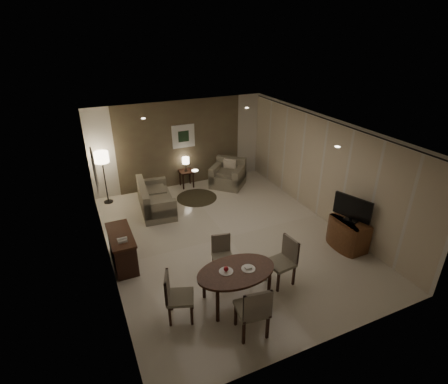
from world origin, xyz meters
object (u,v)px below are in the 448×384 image
dining_table (236,286)px  console_desk (122,249)px  sofa (156,197)px  chair_left (180,297)px  chair_right (281,262)px  floor_lamp (105,178)px  tv_cabinet (348,234)px  side_table (187,179)px  chair_near (252,308)px  chair_far (223,257)px  armchair (228,173)px

dining_table → console_desk: bearing=130.4°
dining_table → sofa: sofa is taller
chair_left → console_desk: bearing=38.3°
chair_right → floor_lamp: size_ratio=0.63×
chair_left → sofa: size_ratio=0.55×
tv_cabinet → dining_table: size_ratio=0.60×
side_table → floor_lamp: floor_lamp is taller
side_table → chair_near: bearing=-98.6°
chair_right → floor_lamp: 5.73m
dining_table → sofa: (-0.45, 4.13, 0.05)m
chair_near → chair_right: size_ratio=1.06×
chair_far → chair_right: bearing=-25.2°
tv_cabinet → floor_lamp: (-4.80, 4.64, 0.43)m
console_desk → tv_cabinet: console_desk is taller
console_desk → chair_far: 2.20m
console_desk → armchair: size_ratio=1.24×
console_desk → chair_near: (1.64, -2.79, 0.14)m
sofa → side_table: sofa is taller
chair_near → sofa: bearing=-77.8°
tv_cabinet → chair_right: bearing=-168.7°
sofa → armchair: bearing=-70.3°
tv_cabinet → chair_right: (-2.14, -0.43, 0.14)m
armchair → floor_lamp: (-3.67, 0.40, 0.35)m
armchair → side_table: (-1.21, 0.50, -0.16)m
chair_far → tv_cabinet: bearing=6.6°
chair_left → chair_right: chair_right is taller
armchair → floor_lamp: 3.71m
chair_left → armchair: chair_left is taller
chair_left → side_table: chair_left is taller
chair_far → chair_left: chair_left is taller
console_desk → armchair: 4.66m
side_table → floor_lamp: (-2.46, -0.10, 0.51)m
tv_cabinet → chair_far: bearing=174.9°
tv_cabinet → side_table: tv_cabinet is taller
console_desk → chair_right: (2.75, -1.93, 0.11)m
chair_left → side_table: (1.89, 5.24, -0.20)m
tv_cabinet → armchair: bearing=104.8°
chair_near → chair_left: (-0.98, 0.79, -0.05)m
dining_table → armchair: armchair is taller
chair_left → floor_lamp: size_ratio=0.60×
tv_cabinet → side_table: 5.28m
tv_cabinet → chair_far: 3.08m
console_desk → tv_cabinet: size_ratio=1.33×
dining_table → chair_far: size_ratio=1.75×
side_table → chair_left: bearing=-109.9°
console_desk → chair_left: size_ratio=1.28×
side_table → floor_lamp: 2.52m
tv_cabinet → dining_table: (-3.16, -0.53, -0.00)m
chair_near → chair_far: (0.18, 1.57, -0.09)m
console_desk → dining_table: (1.73, -2.03, -0.03)m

